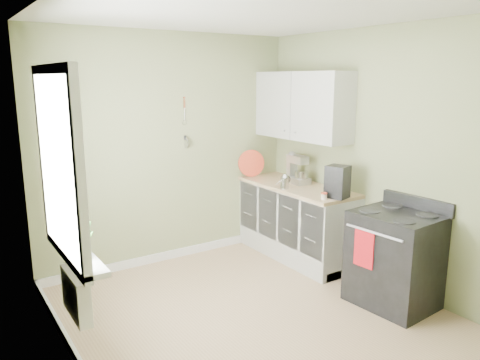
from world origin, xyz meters
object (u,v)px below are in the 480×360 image
stove (395,258)px  stand_mixer (297,170)px  kettle (285,181)px  coffee_maker (337,183)px

stove → stand_mixer: bearing=86.7°
stove → kettle: bearing=99.1°
stand_mixer → kettle: (-0.32, -0.15, -0.08)m
kettle → coffee_maker: coffee_maker is taller
stand_mixer → kettle: 0.36m
stove → coffee_maker: size_ratio=2.98×
stove → kettle: kettle is taller
kettle → coffee_maker: size_ratio=0.49×
stove → stand_mixer: 1.69m
stove → stand_mixer: stand_mixer is taller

